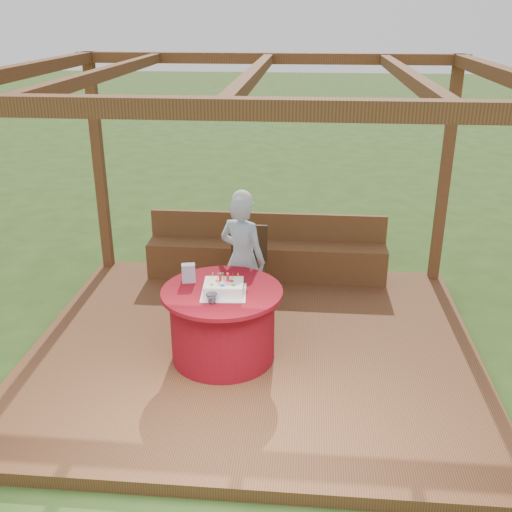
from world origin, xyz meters
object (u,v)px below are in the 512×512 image
Objects in this scene: chair at (248,260)px; elderly_woman at (242,257)px; table at (223,323)px; drinking_glass at (212,299)px; bench at (266,257)px; birthday_cake at (224,288)px; gift_bag at (189,273)px.

elderly_woman is (-0.00, -0.54, 0.26)m from chair.
elderly_woman reaches higher than table.
table is 11.23× the size of drinking_glass.
birthday_cake reaches higher than bench.
birthday_cake is 0.44m from gift_bag.
chair is 8.51× the size of drinking_glass.
bench is at bearing 75.42° from chair.
gift_bag is at bearing -111.41° from chair.
chair is 1.42m from birthday_cake.
chair is (0.11, 1.32, 0.11)m from table.
elderly_woman is at bearing 84.60° from birthday_cake.
chair is at bearing 86.52° from birthday_cake.
birthday_cake is (-0.08, -1.39, 0.30)m from chair.
elderly_woman is (-0.17, -1.18, 0.48)m from bench.
drinking_glass is (-0.33, -2.25, 0.51)m from bench.
elderly_woman is at bearing -98.23° from bench.
bench is 29.16× the size of drinking_glass.
elderly_woman reaches higher than drinking_glass.
gift_bag is (-0.46, -1.17, 0.33)m from chair.
chair is at bearing 55.18° from gift_bag.
table is 1.32× the size of chair.
gift_bag reaches higher than bench.
gift_bag is (-0.45, -0.63, 0.08)m from elderly_woman.
birthday_cake is (0.03, -0.06, 0.41)m from table.
elderly_woman is 1.08m from drinking_glass.
gift_bag is at bearing -109.05° from bench.
bench is 6.76× the size of birthday_cake.
bench is at bearing 81.77° from elderly_woman.
chair is 1.97× the size of birthday_cake.
gift_bag is 0.53m from drinking_glass.
gift_bag reaches higher than chair.
chair reaches higher than drinking_glass.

